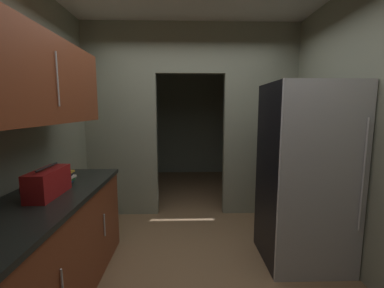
{
  "coord_description": "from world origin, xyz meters",
  "views": [
    {
      "loc": [
        -0.09,
        -2.2,
        1.57
      ],
      "look_at": [
        -0.01,
        0.81,
        1.15
      ],
      "focal_mm": 23.72,
      "sensor_mm": 36.0,
      "label": 1
    }
  ],
  "objects": [
    {
      "name": "ground",
      "position": [
        0.0,
        0.0,
        0.0
      ],
      "size": [
        20.0,
        20.0,
        0.0
      ],
      "primitive_type": "plane",
      "color": "brown"
    },
    {
      "name": "boombox",
      "position": [
        -1.16,
        -0.25,
        1.0
      ],
      "size": [
        0.18,
        0.43,
        0.24
      ],
      "color": "maroon",
      "rests_on": "lower_cabinet_run"
    },
    {
      "name": "kitchen_partition",
      "position": [
        0.0,
        1.52,
        1.49
      ],
      "size": [
        3.05,
        0.12,
        2.77
      ],
      "color": "gray",
      "rests_on": "ground"
    },
    {
      "name": "lower_cabinet_run",
      "position": [
        -1.19,
        -0.3,
        0.45
      ],
      "size": [
        0.67,
        1.91,
        0.89
      ],
      "color": "brown",
      "rests_on": "ground"
    },
    {
      "name": "refrigerator",
      "position": [
        1.12,
        0.26,
        0.91
      ],
      "size": [
        0.79,
        0.74,
        1.82
      ],
      "color": "black",
      "rests_on": "ground"
    },
    {
      "name": "adjoining_room_shell",
      "position": [
        0.0,
        3.28,
        1.38
      ],
      "size": [
        3.05,
        2.61,
        2.77
      ],
      "color": "gray",
      "rests_on": "ground"
    },
    {
      "name": "upper_cabinet_counterside",
      "position": [
        -1.19,
        -0.3,
        1.78
      ],
      "size": [
        0.36,
        1.72,
        0.65
      ],
      "color": "brown"
    },
    {
      "name": "book_stack",
      "position": [
        -1.19,
        0.08,
        0.95
      ],
      "size": [
        0.15,
        0.17,
        0.11
      ],
      "color": "#2D609E",
      "rests_on": "lower_cabinet_run"
    }
  ]
}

